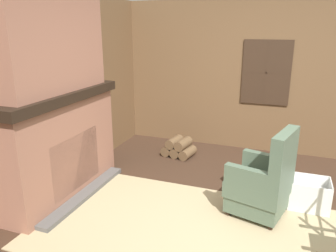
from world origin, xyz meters
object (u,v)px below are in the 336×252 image
oil_lamp_vase (17,90)px  firewood_stack (179,148)px  storage_case (74,81)px  decorative_plate_on_mantel (55,77)px  armchair (263,184)px  laundry_basket (309,193)px

oil_lamp_vase → firewood_stack: bearing=66.3°
firewood_stack → oil_lamp_vase: 2.72m
storage_case → firewood_stack: bearing=52.7°
oil_lamp_vase → decorative_plate_on_mantel: (-0.02, 0.61, 0.03)m
armchair → oil_lamp_vase: bearing=35.2°
armchair → laundry_basket: armchair is taller
storage_case → decorative_plate_on_mantel: decorative_plate_on_mantel is taller
firewood_stack → armchair: bearing=-43.5°
firewood_stack → oil_lamp_vase: size_ratio=1.68×
storage_case → oil_lamp_vase: bearing=-90.0°
decorative_plate_on_mantel → armchair: bearing=6.3°
armchair → storage_case: 2.56m
laundry_basket → oil_lamp_vase: bearing=-156.9°
oil_lamp_vase → storage_case: bearing=90.0°
storage_case → decorative_plate_on_mantel: (-0.02, -0.32, 0.09)m
armchair → decorative_plate_on_mantel: bearing=21.2°
oil_lamp_vase → decorative_plate_on_mantel: 0.61m
oil_lamp_vase → armchair: bearing=20.4°
laundry_basket → decorative_plate_on_mantel: size_ratio=1.47×
firewood_stack → storage_case: storage_case is taller
firewood_stack → oil_lamp_vase: bearing=-113.7°
oil_lamp_vase → decorative_plate_on_mantel: bearing=91.9°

